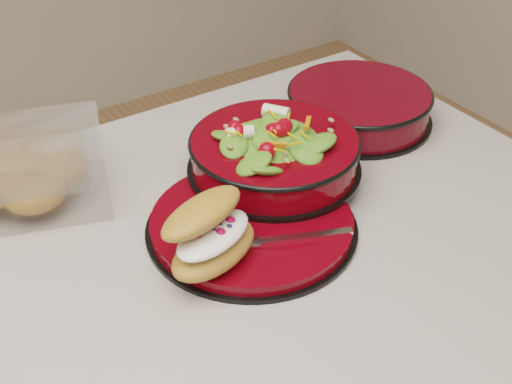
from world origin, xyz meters
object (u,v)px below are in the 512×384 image
dinner_plate (253,224)px  extra_bowl (359,104)px  pastry_box (24,172)px  croissant (211,233)px  fork (287,238)px  salad_bowl (274,147)px

dinner_plate → extra_bowl: size_ratio=1.16×
pastry_box → croissant: bearing=-44.3°
dinner_plate → fork: bearing=-79.5°
croissant → fork: bearing=-33.6°
salad_bowl → pastry_box: salad_bowl is taller
fork → pastry_box: pastry_box is taller
dinner_plate → croissant: bearing=-155.7°
croissant → fork: (0.09, -0.02, -0.03)m
croissant → extra_bowl: (0.37, 0.18, -0.03)m
salad_bowl → croissant: (-0.17, -0.11, -0.00)m
salad_bowl → pastry_box: (-0.30, 0.15, -0.01)m
croissant → fork: 0.10m
salad_bowl → pastry_box: size_ratio=0.96×
salad_bowl → croissant: size_ratio=1.69×
fork → pastry_box: size_ratio=0.58×
croissant → pastry_box: same height
pastry_box → extra_bowl: (0.51, -0.09, -0.01)m
dinner_plate → extra_bowl: extra_bowl is taller
croissant → extra_bowl: croissant is taller
dinner_plate → fork: size_ratio=1.86×
dinner_plate → salad_bowl: 0.12m
salad_bowl → fork: salad_bowl is taller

